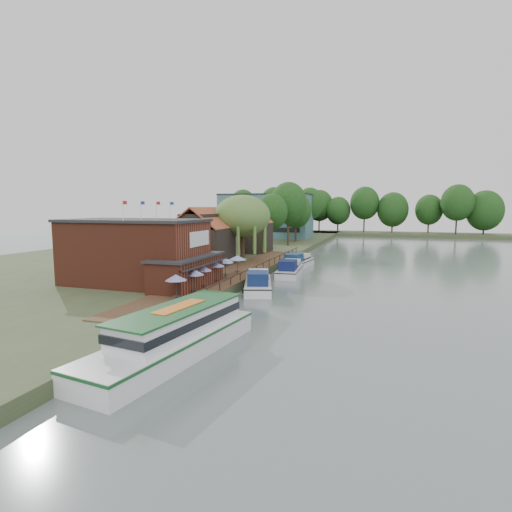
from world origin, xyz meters
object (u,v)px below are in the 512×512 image
(umbrella_2, at_px, (203,277))
(umbrella_4, at_px, (225,268))
(pub, at_px, (150,252))
(tour_boat, at_px, (173,332))
(hotel_block, at_px, (266,216))
(umbrella_1, at_px, (195,281))
(umbrella_3, at_px, (216,272))
(cottage_c, at_px, (250,230))
(swan, at_px, (187,337))
(cottage_b, at_px, (211,232))
(cottage_a, at_px, (202,237))
(cruiser_1, at_px, (290,267))
(umbrella_5, at_px, (237,265))
(cruiser_0, at_px, (258,280))
(cruiser_2, at_px, (298,260))
(willow, at_px, (242,229))
(umbrella_0, at_px, (176,287))

(umbrella_2, distance_m, umbrella_4, 6.41)
(pub, relative_size, tour_boat, 1.37)
(pub, height_order, hotel_block, hotel_block)
(umbrella_2, bearing_deg, umbrella_4, 90.79)
(umbrella_1, bearing_deg, umbrella_3, 93.41)
(cottage_c, distance_m, umbrella_3, 31.80)
(umbrella_1, relative_size, swan, 5.40)
(cottage_b, distance_m, tour_boat, 44.06)
(cottage_a, bearing_deg, tour_boat, -67.41)
(cottage_a, relative_size, tour_boat, 0.59)
(cottage_a, relative_size, cottage_c, 1.01)
(umbrella_2, relative_size, umbrella_3, 1.00)
(umbrella_2, relative_size, cruiser_1, 0.24)
(cottage_b, bearing_deg, umbrella_5, -55.88)
(umbrella_5, distance_m, cruiser_1, 8.89)
(hotel_block, height_order, umbrella_3, hotel_block)
(swan, bearing_deg, cottage_b, 111.83)
(hotel_block, height_order, cruiser_0, hotel_block)
(umbrella_4, height_order, tour_boat, umbrella_4)
(cottage_b, bearing_deg, cottage_a, -73.30)
(umbrella_2, relative_size, cruiser_2, 0.24)
(swan, bearing_deg, cottage_a, 113.60)
(umbrella_3, bearing_deg, umbrella_4, 91.78)
(willow, height_order, cruiser_2, willow)
(cruiser_2, bearing_deg, hotel_block, 119.44)
(cottage_c, height_order, umbrella_3, cottage_c)
(umbrella_1, xyz_separation_m, umbrella_3, (-0.35, 5.90, 0.00))
(pub, height_order, cruiser_0, pub)
(cottage_c, bearing_deg, umbrella_2, -79.31)
(willow, relative_size, tour_boat, 0.71)
(cottage_b, relative_size, cruiser_0, 0.94)
(cottage_b, relative_size, swan, 21.82)
(cruiser_2, bearing_deg, cottage_b, -177.04)
(umbrella_5, xyz_separation_m, cruiser_2, (4.60, 14.86, -1.08))
(umbrella_4, height_order, cruiser_0, umbrella_4)
(umbrella_0, xyz_separation_m, umbrella_5, (0.25, 15.08, 0.00))
(cruiser_1, bearing_deg, umbrella_5, -130.27)
(umbrella_3, bearing_deg, tour_boat, -74.14)
(cruiser_1, bearing_deg, cruiser_2, 89.15)
(hotel_block, distance_m, umbrella_5, 63.89)
(cruiser_2, bearing_deg, umbrella_2, -94.47)
(hotel_block, height_order, swan, hotel_block)
(umbrella_1, distance_m, cruiser_1, 19.81)
(umbrella_1, xyz_separation_m, swan, (4.28, -9.84, -2.07))
(hotel_block, distance_m, cottage_b, 46.21)
(umbrella_5, bearing_deg, cruiser_1, 54.50)
(umbrella_2, bearing_deg, hotel_block, 101.48)
(cottage_b, height_order, cruiser_1, cottage_b)
(umbrella_5, xyz_separation_m, cruiser_1, (5.13, 7.19, -1.09))
(swan, bearing_deg, umbrella_2, 110.49)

